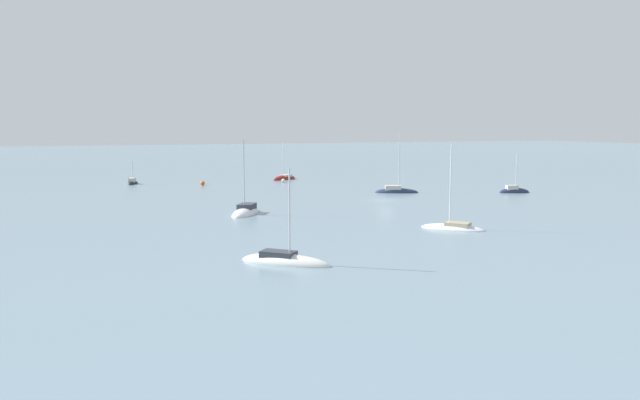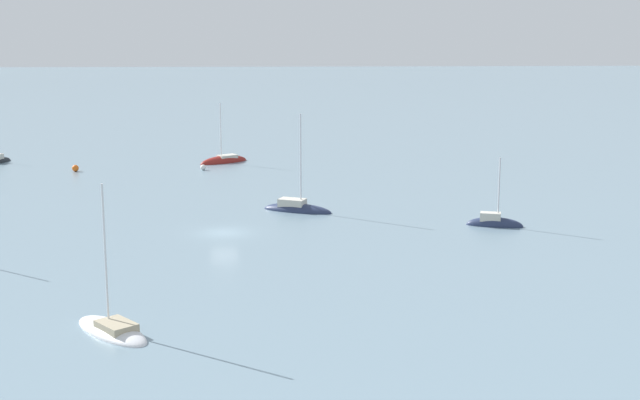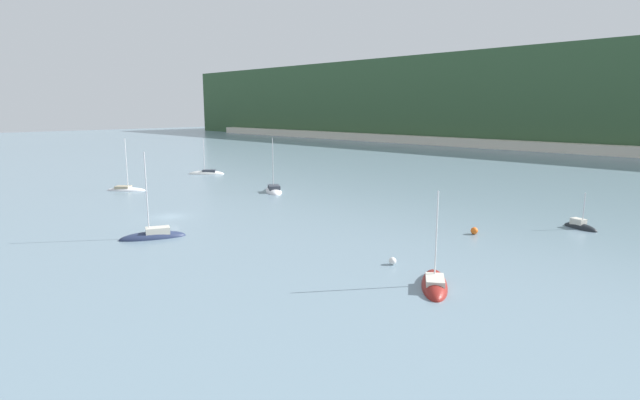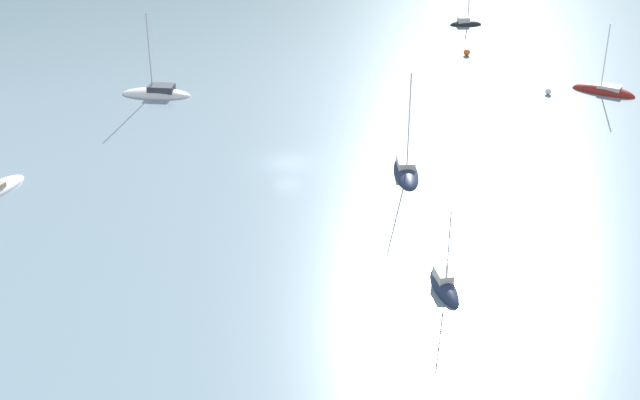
% 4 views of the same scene
% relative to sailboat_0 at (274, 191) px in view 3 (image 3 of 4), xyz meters
% --- Properties ---
extents(ground_plane, '(600.00, 600.00, 0.00)m').
position_rel_sailboat_0_xyz_m(ground_plane, '(6.38, -24.60, -0.11)').
color(ground_plane, slate).
extents(hillside_ridge, '(474.14, 79.10, 38.01)m').
position_rel_sailboat_0_xyz_m(hillside_ridge, '(6.38, 167.70, 18.89)').
color(hillside_ridge, '#335133').
rests_on(hillside_ridge, ground_plane).
extents(shore_town_strip, '(403.02, 6.00, 3.34)m').
position_rel_sailboat_0_xyz_m(shore_town_strip, '(6.38, 124.66, 1.56)').
color(shore_town_strip, beige).
rests_on(shore_town_strip, ground_plane).
extents(sailboat_0, '(8.62, 6.80, 10.88)m').
position_rel_sailboat_0_xyz_m(sailboat_0, '(0.00, 0.00, 0.00)').
color(sailboat_0, silver).
rests_on(sailboat_0, ground_plane).
extents(sailboat_1, '(5.25, 8.00, 11.21)m').
position_rel_sailboat_0_xyz_m(sailboat_1, '(15.92, -31.76, 0.02)').
color(sailboat_1, '#232D4C').
rests_on(sailboat_1, ground_plane).
extents(sailboat_2, '(7.44, 7.65, 9.17)m').
position_rel_sailboat_0_xyz_m(sailboat_2, '(-30.72, 4.75, -0.04)').
color(sailboat_2, white).
rests_on(sailboat_2, ground_plane).
extents(sailboat_3, '(5.04, 3.22, 5.45)m').
position_rel_sailboat_0_xyz_m(sailboat_3, '(50.39, 10.12, 0.01)').
color(sailboat_3, black).
rests_on(sailboat_3, ground_plane).
extents(sailboat_5, '(6.14, 7.44, 9.46)m').
position_rel_sailboat_0_xyz_m(sailboat_5, '(48.97, -21.97, -0.05)').
color(sailboat_5, maroon).
rests_on(sailboat_5, ground_plane).
extents(sailboat_6, '(7.41, 6.84, 10.43)m').
position_rel_sailboat_0_xyz_m(sailboat_6, '(-20.97, -18.98, -0.02)').
color(sailboat_6, silver).
rests_on(sailboat_6, ground_plane).
extents(mooring_buoy_0, '(0.75, 0.75, 0.75)m').
position_rel_sailboat_0_xyz_m(mooring_buoy_0, '(42.55, -19.56, 0.26)').
color(mooring_buoy_0, white).
rests_on(mooring_buoy_0, ground_plane).
extents(mooring_buoy_1, '(0.89, 0.89, 0.89)m').
position_rel_sailboat_0_xyz_m(mooring_buoy_1, '(42.22, -2.54, 0.33)').
color(mooring_buoy_1, orange).
rests_on(mooring_buoy_1, ground_plane).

